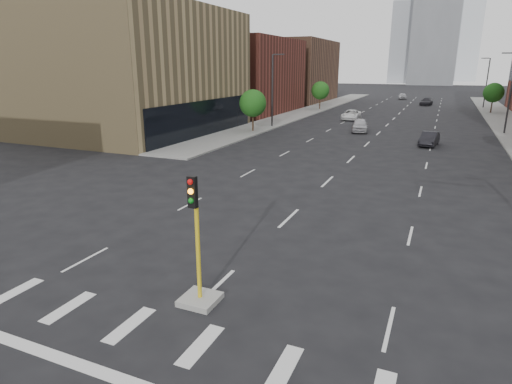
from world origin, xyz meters
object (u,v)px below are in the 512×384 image
Objects in this scene: car_near_left at (360,125)px; car_deep_right at (426,102)px; car_mid_right at (429,139)px; car_far_left at (351,115)px; median_traffic_signal at (199,276)px; car_distant at (402,96)px.

car_deep_right is at bearing 73.34° from car_near_left.
car_mid_right is 0.81× the size of car_far_left.
car_deep_right is (5.63, 41.75, -0.08)m from car_near_left.
car_deep_right is (-2.42, 48.54, 0.03)m from car_mid_right.
car_near_left is 1.12× the size of car_mid_right.
median_traffic_signal is 0.95× the size of car_near_left.
median_traffic_signal reaches higher than car_near_left.
car_distant is (-0.37, 56.98, -0.04)m from car_near_left.
car_far_left is 31.39m from car_deep_right.
car_far_left is (-11.46, 18.48, 0.03)m from car_mid_right.
car_near_left is at bearing -75.56° from car_far_left.
car_near_left is 42.13m from car_deep_right.
car_mid_right is (8.04, -6.79, -0.11)m from car_near_left.
car_mid_right is 64.32m from car_distant.
car_deep_right is at bearing 99.46° from car_mid_right.
car_near_left is 0.91× the size of car_far_left.
median_traffic_signal is 98.38m from car_distant.
car_far_left is at bearing 97.30° from car_near_left.
median_traffic_signal is at bearing -96.05° from car_distant.
car_deep_right is 16.36m from car_distant.
car_near_left is 12.18m from car_far_left.
car_near_left is at bearing -91.29° from car_deep_right.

